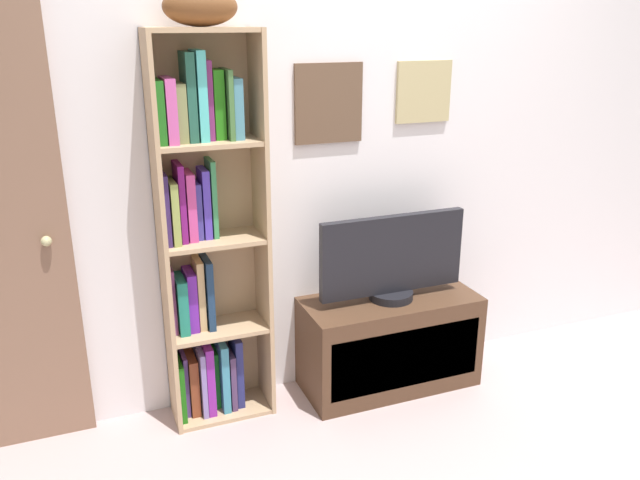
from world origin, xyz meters
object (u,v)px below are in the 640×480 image
(tv_stand, at_px, (389,342))
(television, at_px, (393,259))
(bookshelf, at_px, (204,243))
(football, at_px, (200,7))

(tv_stand, bearing_deg, television, 90.00)
(bookshelf, xyz_separation_m, television, (0.90, -0.10, -0.16))
(bookshelf, relative_size, tv_stand, 2.00)
(tv_stand, bearing_deg, football, 175.16)
(tv_stand, relative_size, television, 1.18)
(television, bearing_deg, tv_stand, -90.00)
(tv_stand, xyz_separation_m, television, (0.00, 0.00, 0.45))
(football, bearing_deg, television, -4.76)
(football, bearing_deg, bookshelf, 141.70)
(bookshelf, xyz_separation_m, tv_stand, (0.90, -0.10, -0.62))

